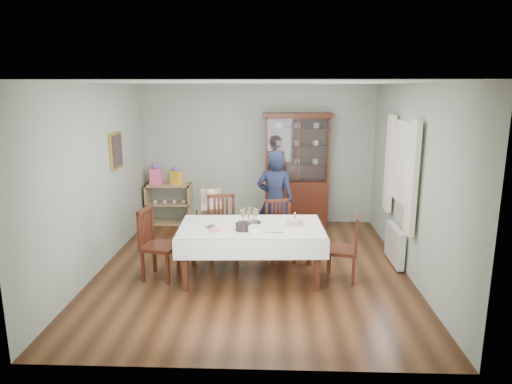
{
  "coord_description": "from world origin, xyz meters",
  "views": [
    {
      "loc": [
        0.29,
        -6.37,
        2.63
      ],
      "look_at": [
        0.05,
        0.2,
        1.13
      ],
      "focal_mm": 32.0,
      "sensor_mm": 36.0,
      "label": 1
    }
  ],
  "objects_px": {
    "birthday_cake": "(295,222)",
    "gift_bag_pink": "(156,175)",
    "sideboard": "(169,204)",
    "gift_bag_orange": "(176,176)",
    "chair_end_right": "(343,261)",
    "high_chair": "(212,225)",
    "woman": "(275,200)",
    "chair_end_left": "(159,257)",
    "chair_far_left": "(223,242)",
    "china_cabinet": "(297,169)",
    "dining_table": "(251,251)",
    "chair_far_right": "(280,243)",
    "champagne_tray": "(249,219)"
  },
  "relations": [
    {
      "from": "sideboard",
      "to": "chair_end_left",
      "type": "height_order",
      "value": "chair_end_left"
    },
    {
      "from": "china_cabinet",
      "to": "chair_end_right",
      "type": "bearing_deg",
      "value": -78.55
    },
    {
      "from": "gift_bag_orange",
      "to": "chair_end_right",
      "type": "bearing_deg",
      "value": -42.26
    },
    {
      "from": "high_chair",
      "to": "gift_bag_orange",
      "type": "distance_m",
      "value": 1.71
    },
    {
      "from": "dining_table",
      "to": "chair_end_right",
      "type": "height_order",
      "value": "chair_end_right"
    },
    {
      "from": "birthday_cake",
      "to": "gift_bag_pink",
      "type": "relative_size",
      "value": 0.64
    },
    {
      "from": "sideboard",
      "to": "chair_end_left",
      "type": "distance_m",
      "value": 2.69
    },
    {
      "from": "chair_end_right",
      "to": "woman",
      "type": "relative_size",
      "value": 0.56
    },
    {
      "from": "china_cabinet",
      "to": "woman",
      "type": "bearing_deg",
      "value": -106.86
    },
    {
      "from": "chair_far_left",
      "to": "woman",
      "type": "height_order",
      "value": "woman"
    },
    {
      "from": "chair_far_left",
      "to": "woman",
      "type": "distance_m",
      "value": 1.12
    },
    {
      "from": "chair_far_left",
      "to": "champagne_tray",
      "type": "xyz_separation_m",
      "value": [
        0.44,
        -0.54,
        0.52
      ]
    },
    {
      "from": "chair_far_right",
      "to": "high_chair",
      "type": "xyz_separation_m",
      "value": [
        -1.14,
        0.54,
        0.12
      ]
    },
    {
      "from": "dining_table",
      "to": "china_cabinet",
      "type": "xyz_separation_m",
      "value": [
        0.75,
        2.57,
        0.74
      ]
    },
    {
      "from": "sideboard",
      "to": "gift_bag_orange",
      "type": "xyz_separation_m",
      "value": [
        0.16,
        -0.02,
        0.56
      ]
    },
    {
      "from": "chair_end_right",
      "to": "woman",
      "type": "bearing_deg",
      "value": -131.73
    },
    {
      "from": "sideboard",
      "to": "high_chair",
      "type": "bearing_deg",
      "value": -53.23
    },
    {
      "from": "gift_bag_orange",
      "to": "china_cabinet",
      "type": "bearing_deg",
      "value": -0.04
    },
    {
      "from": "chair_far_left",
      "to": "woman",
      "type": "bearing_deg",
      "value": 20.89
    },
    {
      "from": "chair_far_right",
      "to": "chair_end_left",
      "type": "height_order",
      "value": "chair_end_left"
    },
    {
      "from": "chair_far_left",
      "to": "gift_bag_pink",
      "type": "distance_m",
      "value": 2.54
    },
    {
      "from": "dining_table",
      "to": "high_chair",
      "type": "relative_size",
      "value": 2.02
    },
    {
      "from": "chair_far_left",
      "to": "gift_bag_pink",
      "type": "height_order",
      "value": "gift_bag_pink"
    },
    {
      "from": "chair_far_left",
      "to": "chair_end_right",
      "type": "xyz_separation_m",
      "value": [
        1.75,
        -0.68,
        -0.02
      ]
    },
    {
      "from": "chair_far_right",
      "to": "gift_bag_orange",
      "type": "height_order",
      "value": "gift_bag_orange"
    },
    {
      "from": "chair_far_right",
      "to": "birthday_cake",
      "type": "relative_size",
      "value": 3.48
    },
    {
      "from": "high_chair",
      "to": "champagne_tray",
      "type": "xyz_separation_m",
      "value": [
        0.68,
        -1.11,
        0.43
      ]
    },
    {
      "from": "birthday_cake",
      "to": "gift_bag_pink",
      "type": "bearing_deg",
      "value": 135.86
    },
    {
      "from": "china_cabinet",
      "to": "woman",
      "type": "relative_size",
      "value": 1.31
    },
    {
      "from": "sideboard",
      "to": "high_chair",
      "type": "height_order",
      "value": "high_chair"
    },
    {
      "from": "sideboard",
      "to": "champagne_tray",
      "type": "xyz_separation_m",
      "value": [
        1.71,
        -2.48,
        0.42
      ]
    },
    {
      "from": "sideboard",
      "to": "gift_bag_pink",
      "type": "relative_size",
      "value": 2.15
    },
    {
      "from": "china_cabinet",
      "to": "chair_end_right",
      "type": "xyz_separation_m",
      "value": [
        0.53,
        -2.6,
        -0.84
      ]
    },
    {
      "from": "woman",
      "to": "chair_end_left",
      "type": "bearing_deg",
      "value": 48.46
    },
    {
      "from": "china_cabinet",
      "to": "sideboard",
      "type": "bearing_deg",
      "value": 179.51
    },
    {
      "from": "high_chair",
      "to": "chair_end_right",
      "type": "bearing_deg",
      "value": -42.18
    },
    {
      "from": "chair_end_right",
      "to": "high_chair",
      "type": "distance_m",
      "value": 2.36
    },
    {
      "from": "china_cabinet",
      "to": "chair_far_left",
      "type": "xyz_separation_m",
      "value": [
        -1.22,
        -1.92,
        -0.82
      ]
    },
    {
      "from": "chair_end_left",
      "to": "birthday_cake",
      "type": "distance_m",
      "value": 1.97
    },
    {
      "from": "dining_table",
      "to": "gift_bag_orange",
      "type": "height_order",
      "value": "gift_bag_orange"
    },
    {
      "from": "dining_table",
      "to": "gift_bag_pink",
      "type": "distance_m",
      "value": 3.3
    },
    {
      "from": "champagne_tray",
      "to": "birthday_cake",
      "type": "height_order",
      "value": "champagne_tray"
    },
    {
      "from": "sideboard",
      "to": "gift_bag_orange",
      "type": "distance_m",
      "value": 0.58
    },
    {
      "from": "champagne_tray",
      "to": "chair_far_right",
      "type": "bearing_deg",
      "value": 51.32
    },
    {
      "from": "chair_far_right",
      "to": "chair_end_right",
      "type": "height_order",
      "value": "chair_far_right"
    },
    {
      "from": "dining_table",
      "to": "sideboard",
      "type": "bearing_deg",
      "value": 124.0
    },
    {
      "from": "chair_far_left",
      "to": "chair_far_right",
      "type": "xyz_separation_m",
      "value": [
        0.89,
        0.03,
        -0.02
      ]
    },
    {
      "from": "chair_far_right",
      "to": "champagne_tray",
      "type": "distance_m",
      "value": 0.91
    },
    {
      "from": "chair_far_left",
      "to": "chair_end_left",
      "type": "bearing_deg",
      "value": -152.79
    },
    {
      "from": "chair_end_left",
      "to": "gift_bag_orange",
      "type": "relative_size",
      "value": 2.76
    }
  ]
}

